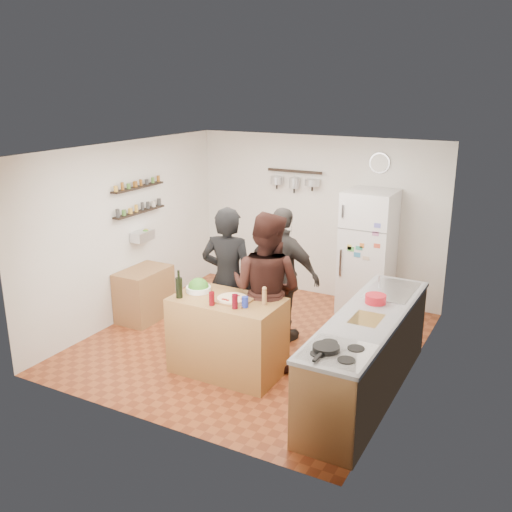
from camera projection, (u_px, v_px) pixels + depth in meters
The scene contains 26 objects.
room_shell at pixel (266, 243), 7.43m from camera, with size 4.20×4.20×4.20m.
prep_island at pixel (228, 336), 6.58m from camera, with size 1.25×0.72×0.91m, color olive.
pizza_board at pixel (232, 300), 6.39m from camera, with size 0.42×0.34×0.02m, color brown.
pizza at pixel (232, 298), 6.38m from camera, with size 0.34×0.34×0.02m, color beige.
salad_bowl at pixel (199, 289), 6.67m from camera, with size 0.29×0.29×0.06m, color white.
wine_bottle at pixel (179, 288), 6.45m from camera, with size 0.08×0.08×0.24m, color black.
wine_glass_near at pixel (212, 299), 6.24m from camera, with size 0.06×0.06×0.15m, color #57070D.
wine_glass_far at pixel (235, 301), 6.15m from camera, with size 0.07×0.07×0.16m, color #4F0611.
pepper_mill at pixel (264, 297), 6.26m from camera, with size 0.05×0.05×0.16m, color #A37344.
salt_canister at pixel (245, 302), 6.19m from camera, with size 0.07×0.07×0.12m, color navy.
person_left at pixel (228, 279), 7.05m from camera, with size 0.67×0.44×1.84m, color black.
person_center at pixel (266, 290), 6.67m from camera, with size 0.91×0.71×1.86m, color black.
person_back at pixel (282, 276), 7.29m from camera, with size 1.04×0.43×1.77m, color #2A2725.
counter_run at pixel (367, 356), 6.10m from camera, with size 0.63×2.63×0.90m, color #9E7042.
stove_top at pixel (337, 352), 5.17m from camera, with size 0.60×0.62×0.02m, color white.
skillet at pixel (326, 348), 5.18m from camera, with size 0.25×0.25×0.05m, color black.
sink at pixel (392, 291), 6.68m from camera, with size 0.50×0.80×0.03m, color silver.
cutting_board at pixel (366, 320), 5.88m from camera, with size 0.30×0.40×0.02m, color olive.
red_bowl at pixel (376, 299), 6.28m from camera, with size 0.23×0.23×0.10m, color red.
fridge at pixel (368, 252), 8.25m from camera, with size 0.70×0.68×1.80m, color white.
wall_clock at pixel (380, 163), 8.16m from camera, with size 0.30×0.30×0.03m, color silver.
spice_shelf_lower at pixel (140, 212), 8.07m from camera, with size 0.12×1.00×0.03m, color black.
spice_shelf_upper at pixel (138, 187), 7.97m from camera, with size 0.12×1.00×0.03m, color black.
produce_basket at pixel (143, 236), 8.16m from camera, with size 0.18×0.35×0.14m, color silver.
side_table at pixel (144, 294), 8.12m from camera, with size 0.50×0.80×0.73m, color #A86E46.
pot_rack at pixel (294, 171), 8.74m from camera, with size 0.90×0.04×0.04m, color black.
Camera 1 is at (3.27, -5.98, 3.26)m, focal length 40.00 mm.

